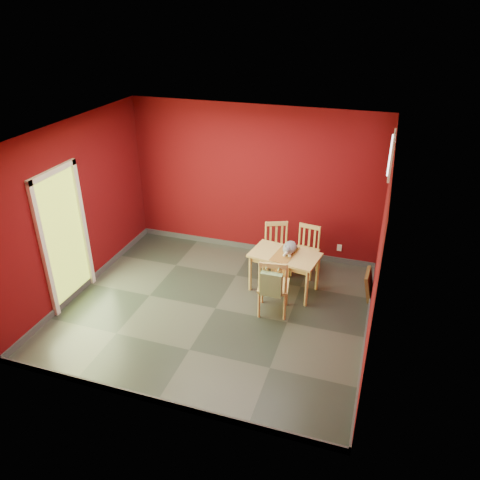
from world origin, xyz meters
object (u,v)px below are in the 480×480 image
(chair_far_right, at_px, (306,250))
(cat, at_px, (290,246))
(dining_table, at_px, (285,259))
(picture_frame, at_px, (369,284))
(chair_near, at_px, (273,285))
(chair_far_left, at_px, (277,248))
(tote_bag, at_px, (271,284))

(chair_far_right, height_order, cat, cat)
(dining_table, distance_m, chair_far_right, 0.70)
(chair_far_right, height_order, picture_frame, chair_far_right)
(picture_frame, bearing_deg, chair_near, -146.21)
(chair_near, bearing_deg, chair_far_left, 101.49)
(dining_table, height_order, tote_bag, tote_bag)
(tote_bag, height_order, cat, tote_bag)
(chair_far_right, xyz_separation_m, tote_bag, (-0.22, -1.52, 0.20))
(chair_near, distance_m, picture_frame, 1.63)
(chair_near, bearing_deg, dining_table, 88.94)
(chair_far_left, height_order, chair_far_right, chair_far_left)
(cat, bearing_deg, dining_table, -127.81)
(chair_far_right, height_order, chair_near, chair_near)
(chair_near, relative_size, tote_bag, 2.18)
(chair_far_right, distance_m, picture_frame, 1.19)
(chair_far_right, height_order, tote_bag, tote_bag)
(dining_table, bearing_deg, chair_near, -91.06)
(chair_far_right, bearing_deg, cat, -107.84)
(tote_bag, distance_m, picture_frame, 1.77)
(cat, relative_size, picture_frame, 0.98)
(chair_far_left, bearing_deg, cat, -55.09)
(picture_frame, bearing_deg, tote_bag, -139.65)
(dining_table, xyz_separation_m, chair_near, (-0.01, -0.66, -0.10))
(tote_bag, bearing_deg, picture_frame, 40.35)
(tote_bag, bearing_deg, dining_table, 90.59)
(dining_table, xyz_separation_m, picture_frame, (1.32, 0.23, -0.36))
(chair_far_left, xyz_separation_m, chair_far_right, (0.48, 0.11, -0.01))
(dining_table, bearing_deg, cat, 62.23)
(chair_far_right, distance_m, tote_bag, 1.55)
(chair_far_right, distance_m, cat, 0.66)
(chair_near, height_order, picture_frame, chair_near)
(chair_far_left, distance_m, chair_near, 1.22)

